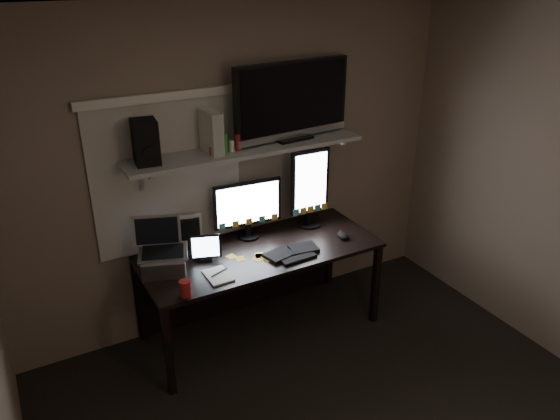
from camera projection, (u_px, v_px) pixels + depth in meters
ceiling at (411, 19)px, 2.23m from camera, size 3.60×3.60×0.00m
back_wall at (237, 170)px, 4.19m from camera, size 3.60×0.00×3.60m
window_blinds at (168, 177)px, 3.91m from camera, size 1.10×0.02×1.10m
desk at (254, 263)px, 4.28m from camera, size 1.80×0.75×0.73m
wall_shelf at (246, 149)px, 3.96m from camera, size 1.80×0.35×0.03m
monitor_landscape at (248, 209)px, 4.20m from camera, size 0.55×0.10×0.48m
monitor_portrait at (310, 188)px, 4.35m from camera, size 0.33×0.07×0.66m
keyboard at (292, 252)px, 4.05m from camera, size 0.43×0.18×0.03m
mouse at (343, 235)px, 4.27m from camera, size 0.10×0.13×0.04m
notepad at (218, 276)px, 3.76m from camera, size 0.16×0.23×0.01m
tablet at (205, 248)px, 3.92m from camera, size 0.25×0.16×0.20m
file_sorter at (186, 232)px, 4.08m from camera, size 0.23×0.15×0.27m
laptop at (163, 248)px, 3.74m from camera, size 0.41×0.37×0.38m
cup at (185, 288)px, 3.52m from camera, size 0.09×0.09×0.11m
sticky_notes at (252, 257)px, 4.01m from camera, size 0.29×0.21×0.00m
tv at (292, 101)px, 4.01m from camera, size 0.98×0.26×0.58m
game_console at (211, 132)px, 3.79m from camera, size 0.09×0.25×0.30m
speaker at (145, 142)px, 3.59m from camera, size 0.18×0.21×0.29m
bottles at (225, 143)px, 3.81m from camera, size 0.23×0.13×0.14m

